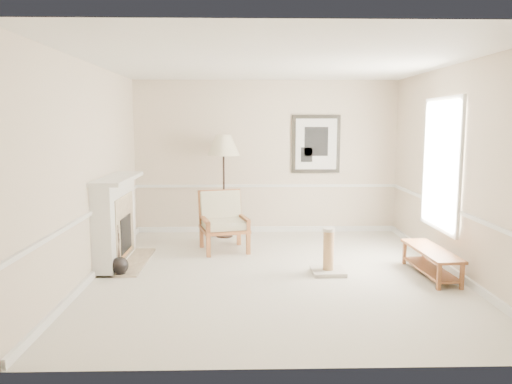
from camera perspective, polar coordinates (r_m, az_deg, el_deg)
The scene contains 8 objects.
ground at distance 7.10m, azimuth 2.14°, elevation -9.28°, with size 5.50×5.50×0.00m, color silver.
room at distance 6.88m, azimuth 3.33°, elevation 5.97°, with size 5.04×5.54×2.92m.
fireplace at distance 7.75m, azimuth -15.71°, elevation -3.22°, with size 0.64×1.64×1.31m.
floor_vase at distance 7.21m, azimuth -15.32°, elevation -8.19°, with size 0.25×0.25×0.72m.
armchair at distance 8.31m, azimuth -3.83°, elevation -3.02°, with size 0.90×0.94×0.98m.
floor_lamp at distance 9.11m, azimuth -3.73°, elevation 5.03°, with size 0.78×0.78×1.89m.
bench at distance 7.34m, azimuth 19.38°, elevation -7.14°, with size 0.45×1.32×0.37m.
scratching_post at distance 7.11m, azimuth 8.26°, elevation -7.62°, with size 0.46×0.46×0.65m.
Camera 1 is at (-0.43, -6.77, 2.09)m, focal length 35.00 mm.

